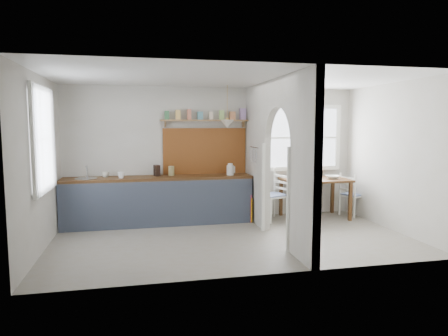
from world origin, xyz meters
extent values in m
cube|color=gray|center=(0.00, 0.00, 0.00)|extent=(5.80, 3.20, 0.01)
cube|color=beige|center=(0.00, 0.00, 2.60)|extent=(5.80, 3.20, 0.01)
cube|color=beige|center=(0.00, 1.60, 1.30)|extent=(5.80, 0.01, 2.60)
cube|color=beige|center=(0.00, -1.60, 1.30)|extent=(5.80, 0.01, 2.60)
cube|color=beige|center=(-2.90, 0.00, 1.30)|extent=(0.01, 3.20, 2.60)
cube|color=beige|center=(2.90, 0.00, 1.30)|extent=(0.01, 3.20, 2.60)
cube|color=beige|center=(0.70, -1.20, 1.30)|extent=(0.12, 0.80, 2.60)
cube|color=beige|center=(0.70, 1.00, 1.30)|extent=(0.12, 1.20, 2.60)
cube|color=beige|center=(0.70, -0.20, 2.08)|extent=(0.12, 1.20, 1.05)
cube|color=#473118|center=(-1.13, 1.30, 0.88)|extent=(3.50, 0.60, 0.05)
cube|color=#535C6C|center=(-1.13, 1.01, 0.42)|extent=(3.50, 0.03, 0.85)
cube|color=black|center=(-1.13, 1.35, 0.42)|extent=(3.46, 0.45, 0.85)
cylinder|color=#B1B6BF|center=(-2.43, 1.30, 0.89)|extent=(0.40, 0.40, 0.02)
cube|color=brown|center=(-0.20, 1.58, 1.35)|extent=(1.65, 0.03, 0.90)
cube|color=#A47443|center=(-0.20, 1.49, 1.95)|extent=(1.75, 0.20, 0.03)
cube|color=#276134|center=(-0.95, 1.49, 2.06)|extent=(0.09, 0.09, 0.18)
cube|color=gold|center=(-0.74, 1.49, 2.06)|extent=(0.09, 0.09, 0.18)
cube|color=#B55E44|center=(-0.52, 1.49, 2.06)|extent=(0.09, 0.09, 0.18)
cube|color=teal|center=(-0.31, 1.49, 2.06)|extent=(0.09, 0.09, 0.18)
cube|color=beige|center=(-0.10, 1.49, 2.06)|extent=(0.09, 0.09, 0.18)
cube|color=#90BD5C|center=(0.11, 1.49, 2.06)|extent=(0.09, 0.09, 0.18)
cube|color=#A96237|center=(0.33, 1.49, 2.06)|extent=(0.09, 0.09, 0.18)
cube|color=#9573B0|center=(0.54, 1.49, 2.06)|extent=(0.09, 0.09, 0.18)
cone|color=silver|center=(0.15, 1.15, 1.88)|extent=(0.26, 0.26, 0.16)
cylinder|color=#B1B6BF|center=(0.61, 0.90, 1.45)|extent=(0.02, 0.50, 0.02)
imported|color=white|center=(-1.81, 1.18, 0.96)|extent=(0.15, 0.15, 0.12)
imported|color=silver|center=(-2.10, 1.39, 0.95)|extent=(0.16, 0.16, 0.11)
cube|color=black|center=(-1.16, 1.40, 1.00)|extent=(0.13, 0.15, 0.21)
cylinder|color=olive|center=(-0.88, 1.40, 0.99)|extent=(0.14, 0.14, 0.18)
cube|color=#B83A6B|center=(0.58, 0.99, 0.28)|extent=(0.02, 0.03, 0.53)
cube|color=orange|center=(0.58, 0.95, 0.25)|extent=(0.02, 0.03, 0.46)
imported|color=silver|center=(2.27, 1.03, 0.83)|extent=(0.30, 0.30, 0.07)
imported|color=#649F6A|center=(1.79, 0.92, 0.85)|extent=(0.15, 0.15, 0.10)
cylinder|color=#2C2828|center=(1.54, 1.02, 0.80)|extent=(0.18, 0.18, 0.02)
imported|color=#41264C|center=(1.94, 1.36, 0.90)|extent=(0.25, 0.25, 0.20)
camera|label=1|loc=(-1.50, -6.19, 1.86)|focal=32.00mm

